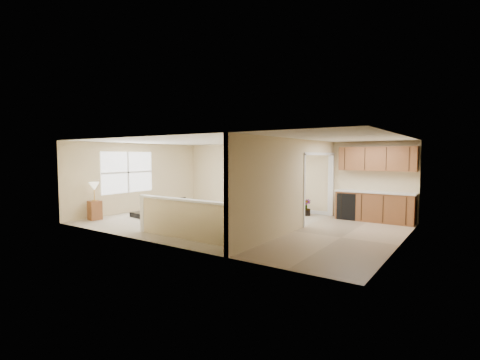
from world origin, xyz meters
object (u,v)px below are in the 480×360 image
Objects in this scene: loveseat at (274,203)px; lamp_stand at (95,204)px; accent_table at (263,197)px; palm_plant at (245,193)px; piano at (162,198)px; small_plant at (306,209)px; piano_bench at (187,212)px.

lamp_stand is at bearing -137.75° from loveseat.
palm_plant is at bearing -170.08° from accent_table.
palm_plant is (-0.73, -0.13, 0.11)m from accent_table.
accent_table is (-0.55, 0.15, 0.16)m from loveseat.
piano reaches higher than palm_plant.
piano is 3.58× the size of small_plant.
palm_plant is at bearing 172.47° from loveseat.
piano is at bearing -171.91° from piano_bench.
palm_plant is (1.44, 2.91, 0.01)m from piano.
accent_table is at bearing 61.21° from piano.
piano is at bearing 52.03° from lamp_stand.
lamp_stand is (-3.46, -4.70, -0.00)m from accent_table.
accent_table is 1.44× the size of small_plant.
palm_plant is 1.16× the size of lamp_stand.
accent_table is at bearing 53.62° from lamp_stand.
piano_bench is 0.40× the size of loveseat.
small_plant is at bearing -0.24° from palm_plant.
palm_plant is at bearing 70.39° from piano.
palm_plant reaches higher than small_plant.
palm_plant is at bearing 179.76° from small_plant.
accent_table is at bearing 158.06° from loveseat.
loveseat is (2.71, 2.88, -0.26)m from piano.
palm_plant is 2.54m from small_plant.
loveseat is at bearing 53.38° from piano.
small_plant is (3.95, 2.90, -0.38)m from piano.
lamp_stand is at bearing -121.29° from piano.
piano is 2.11m from lamp_stand.
palm_plant reaches higher than piano_bench.
loveseat is at bearing -179.22° from small_plant.
accent_table is 5.84m from lamp_stand.
lamp_stand is at bearing -141.91° from piano_bench.
piano reaches higher than lamp_stand.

